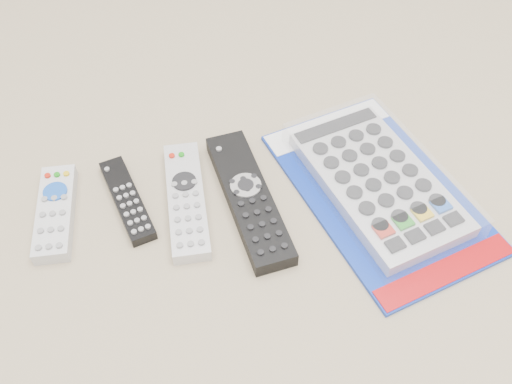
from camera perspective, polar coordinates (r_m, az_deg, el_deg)
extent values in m
plane|color=gray|center=(0.84, -2.53, -0.69)|extent=(5.00, 5.00, 0.00)
cube|color=#B3B3B6|center=(0.86, -19.40, -1.93)|extent=(0.07, 0.17, 0.02)
cylinder|color=#174BB0|center=(0.87, -19.45, 0.06)|extent=(0.04, 0.04, 0.00)
cube|color=black|center=(0.85, -12.77, -0.73)|extent=(0.07, 0.16, 0.02)
cube|color=silver|center=(0.83, -6.98, -0.74)|extent=(0.07, 0.21, 0.02)
cylinder|color=black|center=(0.84, -7.20, 1.08)|extent=(0.04, 0.04, 0.00)
cube|color=black|center=(0.83, -0.76, -0.55)|extent=(0.08, 0.25, 0.02)
cylinder|color=silver|center=(0.82, -1.04, 0.68)|extent=(0.05, 0.05, 0.00)
cube|color=#0E2C9C|center=(0.87, 12.13, 0.08)|extent=(0.28, 0.39, 0.01)
cube|color=silver|center=(0.94, 7.14, 6.51)|extent=(0.21, 0.09, 0.00)
cube|color=#A30B0F|center=(0.80, 18.44, -7.52)|extent=(0.21, 0.07, 0.00)
cube|color=silver|center=(0.86, 12.09, 0.92)|extent=(0.20, 0.30, 0.02)
cube|color=white|center=(0.85, 12.19, 1.34)|extent=(0.22, 0.32, 0.04)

